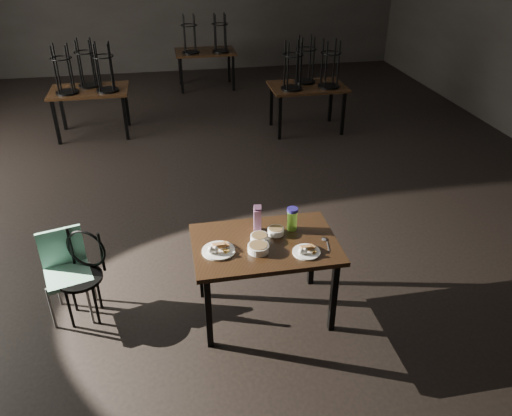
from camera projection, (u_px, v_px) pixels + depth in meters
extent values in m
plane|color=black|center=(208.00, 190.00, 6.51)|extent=(12.00, 12.00, 0.00)
cube|color=black|center=(265.00, 244.00, 4.13)|extent=(1.20, 0.80, 0.04)
cube|color=black|center=(209.00, 312.00, 3.97)|extent=(0.05, 0.05, 0.71)
cube|color=black|center=(334.00, 297.00, 4.13)|extent=(0.05, 0.05, 0.71)
cube|color=black|center=(201.00, 265.00, 4.51)|extent=(0.05, 0.05, 0.71)
cube|color=black|center=(312.00, 253.00, 4.68)|extent=(0.05, 0.05, 0.71)
cylinder|color=white|center=(219.00, 251.00, 4.00)|extent=(0.27, 0.27, 0.02)
cube|color=#9A6736|center=(218.00, 242.00, 4.01)|extent=(0.10, 0.10, 0.05)
cube|color=#9A6736|center=(222.00, 241.00, 4.02)|extent=(0.11, 0.11, 0.03)
ellipsoid|color=white|center=(211.00, 250.00, 3.94)|extent=(0.05, 0.05, 0.06)
ellipsoid|color=white|center=(216.00, 250.00, 3.95)|extent=(0.05, 0.05, 0.06)
cylinder|color=white|center=(306.00, 252.00, 3.99)|extent=(0.23, 0.23, 0.01)
cube|color=#9A6736|center=(306.00, 245.00, 4.00)|extent=(0.08, 0.08, 0.04)
cube|color=#9A6736|center=(309.00, 244.00, 4.00)|extent=(0.09, 0.09, 0.03)
ellipsoid|color=white|center=(301.00, 251.00, 3.94)|extent=(0.04, 0.04, 0.05)
ellipsoid|color=white|center=(305.00, 251.00, 3.94)|extent=(0.04, 0.04, 0.05)
cylinder|color=white|center=(259.00, 238.00, 4.12)|extent=(0.15, 0.15, 0.06)
cylinder|color=brown|center=(259.00, 236.00, 4.11)|extent=(0.13, 0.13, 0.01)
cylinder|color=white|center=(276.00, 231.00, 4.22)|extent=(0.14, 0.14, 0.05)
cylinder|color=brown|center=(276.00, 229.00, 4.21)|extent=(0.12, 0.12, 0.01)
cylinder|color=white|center=(258.00, 248.00, 4.00)|extent=(0.17, 0.17, 0.06)
cylinder|color=brown|center=(258.00, 246.00, 3.99)|extent=(0.15, 0.15, 0.01)
cube|color=#851875|center=(258.00, 220.00, 4.23)|extent=(0.07, 0.07, 0.20)
cube|color=#851875|center=(258.00, 208.00, 4.17)|extent=(0.07, 0.07, 0.06)
cylinder|color=#8BE443|center=(292.00, 220.00, 4.25)|extent=(0.09, 0.09, 0.18)
cylinder|color=navy|center=(293.00, 210.00, 4.20)|extent=(0.11, 0.11, 0.03)
ellipsoid|color=silver|center=(324.00, 239.00, 4.16)|extent=(0.05, 0.07, 0.01)
cube|color=silver|center=(328.00, 246.00, 4.07)|extent=(0.03, 0.14, 0.00)
cylinder|color=black|center=(80.00, 278.00, 4.22)|extent=(0.38, 0.38, 0.03)
torus|color=black|center=(86.00, 249.00, 4.26)|extent=(0.35, 0.18, 0.37)
cylinder|color=black|center=(98.00, 288.00, 4.44)|extent=(0.02, 0.02, 0.43)
cylinder|color=black|center=(73.00, 291.00, 4.40)|extent=(0.02, 0.02, 0.43)
cylinder|color=black|center=(69.00, 308.00, 4.22)|extent=(0.02, 0.02, 0.43)
cylinder|color=black|center=(96.00, 305.00, 4.25)|extent=(0.02, 0.02, 0.43)
cube|color=#6BA790|center=(68.00, 275.00, 4.26)|extent=(0.45, 0.45, 0.04)
cube|color=#6BA790|center=(61.00, 247.00, 4.29)|extent=(0.36, 0.13, 0.35)
cylinder|color=slate|center=(52.00, 309.00, 4.21)|extent=(0.02, 0.02, 0.43)
cylinder|color=slate|center=(90.00, 304.00, 4.26)|extent=(0.02, 0.02, 0.43)
cylinder|color=slate|center=(57.00, 286.00, 4.48)|extent=(0.02, 0.02, 0.43)
cylinder|color=slate|center=(93.00, 281.00, 4.53)|extent=(0.02, 0.02, 0.43)
cube|color=black|center=(89.00, 91.00, 7.81)|extent=(1.20, 0.80, 0.04)
cube|color=black|center=(56.00, 123.00, 7.65)|extent=(0.05, 0.05, 0.71)
cube|color=black|center=(125.00, 118.00, 7.81)|extent=(0.05, 0.05, 0.71)
cube|color=black|center=(62.00, 109.00, 8.19)|extent=(0.05, 0.05, 0.71)
cube|color=black|center=(127.00, 105.00, 8.36)|extent=(0.05, 0.05, 0.71)
cylinder|color=black|center=(67.00, 92.00, 7.62)|extent=(0.34, 0.34, 0.03)
torus|color=black|center=(61.00, 59.00, 7.37)|extent=(0.32, 0.32, 0.02)
cylinder|color=black|center=(70.00, 66.00, 7.54)|extent=(0.03, 0.03, 0.70)
cylinder|color=black|center=(57.00, 67.00, 7.51)|extent=(0.03, 0.03, 0.70)
cylinder|color=black|center=(55.00, 70.00, 7.34)|extent=(0.03, 0.03, 0.70)
cylinder|color=black|center=(69.00, 70.00, 7.37)|extent=(0.03, 0.03, 0.70)
cylinder|color=black|center=(108.00, 90.00, 7.72)|extent=(0.34, 0.34, 0.03)
torus|color=black|center=(103.00, 57.00, 7.47)|extent=(0.32, 0.32, 0.02)
cylinder|color=black|center=(111.00, 64.00, 7.63)|extent=(0.03, 0.03, 0.70)
cylinder|color=black|center=(98.00, 65.00, 7.60)|extent=(0.03, 0.03, 0.70)
cylinder|color=black|center=(97.00, 68.00, 7.43)|extent=(0.03, 0.03, 0.70)
cylinder|color=black|center=(110.00, 68.00, 7.47)|extent=(0.03, 0.03, 0.70)
cylinder|color=black|center=(90.00, 85.00, 7.95)|extent=(0.34, 0.34, 0.03)
torus|color=black|center=(84.00, 53.00, 7.70)|extent=(0.32, 0.32, 0.02)
cylinder|color=black|center=(93.00, 60.00, 7.87)|extent=(0.03, 0.03, 0.70)
cylinder|color=black|center=(80.00, 61.00, 7.83)|extent=(0.03, 0.03, 0.70)
cylinder|color=black|center=(79.00, 64.00, 7.67)|extent=(0.03, 0.03, 0.70)
cylinder|color=black|center=(92.00, 63.00, 7.70)|extent=(0.03, 0.03, 0.70)
cube|color=black|center=(308.00, 87.00, 7.99)|extent=(1.20, 0.80, 0.04)
cube|color=black|center=(280.00, 118.00, 7.83)|extent=(0.05, 0.05, 0.71)
cube|color=black|center=(343.00, 114.00, 7.99)|extent=(0.05, 0.05, 0.71)
cube|color=black|center=(271.00, 105.00, 8.37)|extent=(0.05, 0.05, 0.71)
cube|color=black|center=(331.00, 101.00, 8.54)|extent=(0.05, 0.05, 0.71)
cylinder|color=black|center=(292.00, 88.00, 7.80)|extent=(0.34, 0.34, 0.03)
torus|color=black|center=(293.00, 56.00, 7.55)|extent=(0.32, 0.32, 0.02)
cylinder|color=black|center=(297.00, 63.00, 7.72)|extent=(0.03, 0.03, 0.70)
cylinder|color=black|center=(285.00, 63.00, 7.68)|extent=(0.03, 0.03, 0.70)
cylinder|color=black|center=(288.00, 67.00, 7.52)|extent=(0.03, 0.03, 0.70)
cylinder|color=black|center=(301.00, 66.00, 7.55)|extent=(0.03, 0.03, 0.70)
cylinder|color=black|center=(328.00, 86.00, 7.90)|extent=(0.34, 0.34, 0.03)
torus|color=black|center=(331.00, 54.00, 7.64)|extent=(0.32, 0.32, 0.02)
cylinder|color=black|center=(334.00, 61.00, 7.81)|extent=(0.03, 0.03, 0.70)
cylinder|color=black|center=(322.00, 62.00, 7.78)|extent=(0.03, 0.03, 0.70)
cylinder|color=black|center=(326.00, 65.00, 7.61)|extent=(0.03, 0.03, 0.70)
cylinder|color=black|center=(338.00, 64.00, 7.64)|extent=(0.03, 0.03, 0.70)
cylinder|color=black|center=(305.00, 81.00, 8.13)|extent=(0.34, 0.34, 0.03)
torus|color=black|center=(306.00, 50.00, 7.88)|extent=(0.32, 0.32, 0.02)
cylinder|color=black|center=(310.00, 57.00, 8.04)|extent=(0.03, 0.03, 0.70)
cylinder|color=black|center=(298.00, 58.00, 8.01)|extent=(0.03, 0.03, 0.70)
cylinder|color=black|center=(301.00, 61.00, 7.84)|extent=(0.03, 0.03, 0.70)
cylinder|color=black|center=(313.00, 60.00, 7.88)|extent=(0.03, 0.03, 0.70)
cube|color=black|center=(205.00, 52.00, 10.08)|extent=(1.20, 0.80, 0.04)
cube|color=black|center=(182.00, 76.00, 9.91)|extent=(0.05, 0.05, 0.71)
cube|color=black|center=(233.00, 73.00, 10.08)|extent=(0.05, 0.05, 0.71)
cube|color=black|center=(180.00, 68.00, 10.46)|extent=(0.05, 0.05, 0.71)
cube|color=black|center=(229.00, 65.00, 10.62)|extent=(0.05, 0.05, 0.71)
cylinder|color=black|center=(191.00, 52.00, 9.89)|extent=(0.34, 0.34, 0.03)
torus|color=black|center=(189.00, 26.00, 9.63)|extent=(0.32, 0.32, 0.02)
cylinder|color=black|center=(194.00, 32.00, 9.80)|extent=(0.03, 0.03, 0.70)
cylinder|color=black|center=(184.00, 32.00, 9.77)|extent=(0.03, 0.03, 0.70)
cylinder|color=black|center=(185.00, 34.00, 9.60)|extent=(0.03, 0.03, 0.70)
cylinder|color=black|center=(195.00, 34.00, 9.63)|extent=(0.03, 0.03, 0.70)
cylinder|color=black|center=(221.00, 51.00, 9.98)|extent=(0.34, 0.34, 0.03)
torus|color=black|center=(220.00, 25.00, 9.73)|extent=(0.32, 0.32, 0.02)
cylinder|color=black|center=(224.00, 31.00, 9.90)|extent=(0.03, 0.03, 0.70)
cylinder|color=black|center=(214.00, 31.00, 9.87)|extent=(0.03, 0.03, 0.70)
cylinder|color=black|center=(216.00, 33.00, 9.70)|extent=(0.03, 0.03, 0.70)
cylinder|color=black|center=(226.00, 33.00, 9.73)|extent=(0.03, 0.03, 0.70)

